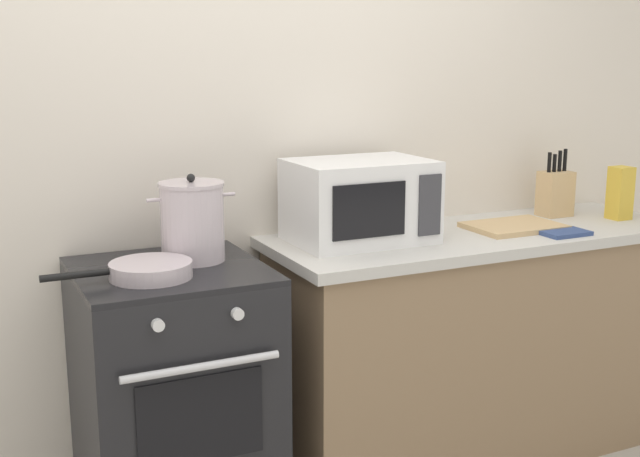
{
  "coord_description": "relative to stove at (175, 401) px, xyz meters",
  "views": [
    {
      "loc": [
        -1.0,
        -1.9,
        1.6
      ],
      "look_at": [
        0.19,
        0.6,
        1.0
      ],
      "focal_mm": 45.6,
      "sensor_mm": 36.0,
      "label": 1
    }
  ],
  "objects": [
    {
      "name": "back_wall",
      "position": [
        0.65,
        0.37,
        0.79
      ],
      "size": [
        4.4,
        0.1,
        2.5
      ],
      "primitive_type": "cube",
      "color": "silver",
      "rests_on": "ground_plane"
    },
    {
      "name": "lower_cabinet_right",
      "position": [
        1.25,
        0.02,
        -0.02
      ],
      "size": [
        1.64,
        0.56,
        0.88
      ],
      "primitive_type": "cube",
      "color": "#8C7051",
      "rests_on": "ground_plane"
    },
    {
      "name": "countertop_right",
      "position": [
        1.25,
        0.02,
        0.44
      ],
      "size": [
        1.7,
        0.6,
        0.04
      ],
      "primitive_type": "cube",
      "color": "beige",
      "rests_on": "lower_cabinet_right"
    },
    {
      "name": "stove",
      "position": [
        0.0,
        0.0,
        0.0
      ],
      "size": [
        0.6,
        0.64,
        0.92
      ],
      "color": "black",
      "rests_on": "ground_plane"
    },
    {
      "name": "stock_pot",
      "position": [
        0.1,
        0.06,
        0.59
      ],
      "size": [
        0.3,
        0.22,
        0.29
      ],
      "color": "beige",
      "rests_on": "stove"
    },
    {
      "name": "frying_pan",
      "position": [
        -0.09,
        -0.09,
        0.48
      ],
      "size": [
        0.46,
        0.26,
        0.05
      ],
      "color": "beige",
      "rests_on": "stove"
    },
    {
      "name": "microwave",
      "position": [
        0.74,
        0.08,
        0.61
      ],
      "size": [
        0.5,
        0.37,
        0.3
      ],
      "color": "white",
      "rests_on": "countertop_right"
    },
    {
      "name": "cutting_board",
      "position": [
        1.39,
        0.0,
        0.47
      ],
      "size": [
        0.36,
        0.26,
        0.02
      ],
      "primitive_type": "cube",
      "color": "tan",
      "rests_on": "countertop_right"
    },
    {
      "name": "knife_block",
      "position": [
        1.71,
        0.14,
        0.56
      ],
      "size": [
        0.13,
        0.1,
        0.28
      ],
      "color": "tan",
      "rests_on": "countertop_right"
    },
    {
      "name": "pasta_box",
      "position": [
        1.91,
        -0.03,
        0.57
      ],
      "size": [
        0.08,
        0.08,
        0.22
      ],
      "primitive_type": "cube",
      "color": "gold",
      "rests_on": "countertop_right"
    },
    {
      "name": "oven_mitt",
      "position": [
        1.49,
        -0.16,
        0.47
      ],
      "size": [
        0.18,
        0.14,
        0.02
      ],
      "primitive_type": "cube",
      "color": "#33477A",
      "rests_on": "countertop_right"
    }
  ]
}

